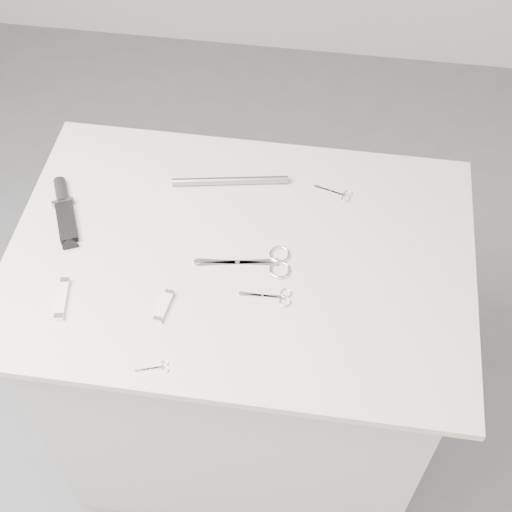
# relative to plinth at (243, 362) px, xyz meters

# --- Properties ---
(ground) EXTENTS (4.00, 4.00, 0.01)m
(ground) POSITION_rel_plinth_xyz_m (0.00, 0.00, -0.46)
(ground) COLOR slate
(ground) RESTS_ON ground
(plinth) EXTENTS (0.90, 0.60, 0.90)m
(plinth) POSITION_rel_plinth_xyz_m (0.00, 0.00, 0.00)
(plinth) COLOR #BBBAB8
(plinth) RESTS_ON ground
(display_board) EXTENTS (1.00, 0.70, 0.02)m
(display_board) POSITION_rel_plinth_xyz_m (0.00, 0.00, 0.46)
(display_board) COLOR beige
(display_board) RESTS_ON plinth
(large_shears) EXTENTS (0.20, 0.09, 0.01)m
(large_shears) POSITION_rel_plinth_xyz_m (0.06, -0.02, 0.47)
(large_shears) COLOR white
(large_shears) RESTS_ON display_board
(embroidery_scissors_a) EXTENTS (0.11, 0.05, 0.00)m
(embroidery_scissors_a) POSITION_rel_plinth_xyz_m (0.09, -0.10, 0.47)
(embroidery_scissors_a) COLOR white
(embroidery_scissors_a) RESTS_ON display_board
(embroidery_scissors_b) EXTENTS (0.09, 0.05, 0.00)m
(embroidery_scissors_b) POSITION_rel_plinth_xyz_m (0.20, 0.20, 0.47)
(embroidery_scissors_b) COLOR white
(embroidery_scissors_b) RESTS_ON display_board
(tiny_scissors) EXTENTS (0.06, 0.04, 0.00)m
(tiny_scissors) POSITION_rel_plinth_xyz_m (-0.11, -0.30, 0.47)
(tiny_scissors) COLOR white
(tiny_scissors) RESTS_ON display_board
(sheathed_knife) EXTENTS (0.10, 0.18, 0.02)m
(sheathed_knife) POSITION_rel_plinth_xyz_m (-0.41, 0.06, 0.48)
(sheathed_knife) COLOR black
(sheathed_knife) RESTS_ON display_board
(pocket_knife_a) EXTENTS (0.04, 0.10, 0.01)m
(pocket_knife_a) POSITION_rel_plinth_xyz_m (-0.34, -0.17, 0.48)
(pocket_knife_a) COLOR silver
(pocket_knife_a) RESTS_ON display_board
(pocket_knife_b) EXTENTS (0.03, 0.08, 0.01)m
(pocket_knife_b) POSITION_rel_plinth_xyz_m (-0.13, -0.16, 0.47)
(pocket_knife_b) COLOR silver
(pocket_knife_b) RESTS_ON display_board
(metal_rail) EXTENTS (0.27, 0.07, 0.02)m
(metal_rail) POSITION_rel_plinth_xyz_m (-0.05, 0.20, 0.48)
(metal_rail) COLOR gray
(metal_rail) RESTS_ON display_board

